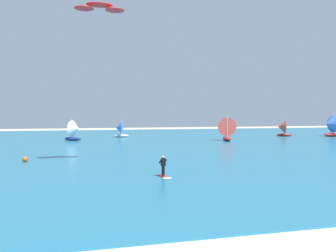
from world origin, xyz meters
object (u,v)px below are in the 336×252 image
(sailboat_center_horizon, at_px, (75,130))
(sailboat_mid_right, at_px, (282,128))
(kite, at_px, (99,7))
(sailboat_heeled_over, at_px, (119,129))
(kitesurfer, at_px, (164,169))
(marker_buoy, at_px, (25,159))
(sailboat_far_right, at_px, (330,126))
(sailboat_mid_left, at_px, (226,129))

(sailboat_center_horizon, distance_m, sailboat_mid_right, 44.43)
(kite, distance_m, sailboat_mid_right, 53.44)
(sailboat_center_horizon, relative_size, sailboat_heeled_over, 1.11)
(kitesurfer, height_order, sailboat_heeled_over, sailboat_heeled_over)
(sailboat_center_horizon, bearing_deg, marker_buoy, -97.85)
(sailboat_far_right, relative_size, marker_buoy, 9.48)
(sailboat_center_horizon, bearing_deg, kitesurfer, -76.95)
(sailboat_far_right, bearing_deg, kitesurfer, -141.79)
(kite, bearing_deg, marker_buoy, 150.16)
(kite, bearing_deg, sailboat_center_horizon, 97.34)
(kite, distance_m, sailboat_heeled_over, 40.38)
(sailboat_center_horizon, height_order, marker_buoy, sailboat_center_horizon)
(kitesurfer, distance_m, sailboat_mid_left, 36.71)
(sailboat_far_right, xyz_separation_m, sailboat_center_horizon, (-54.21, 1.59, -0.44))
(kitesurfer, relative_size, sailboat_far_right, 0.39)
(marker_buoy, bearing_deg, sailboat_heeled_over, 69.62)
(sailboat_mid_right, bearing_deg, kite, -141.35)
(kitesurfer, xyz_separation_m, kite, (-4.73, 6.75, 14.41))
(sailboat_far_right, xyz_separation_m, sailboat_mid_right, (-9.81, 3.25, -0.55))
(sailboat_mid_right, bearing_deg, sailboat_heeled_over, 171.24)
(sailboat_center_horizon, height_order, sailboat_mid_right, sailboat_center_horizon)
(sailboat_far_right, relative_size, sailboat_heeled_over, 1.37)
(sailboat_mid_left, bearing_deg, kite, -133.94)
(sailboat_far_right, bearing_deg, sailboat_mid_left, -170.43)
(kite, bearing_deg, sailboat_mid_right, 38.65)
(kite, distance_m, marker_buoy, 17.13)
(sailboat_mid_right, height_order, sailboat_heeled_over, sailboat_mid_right)
(sailboat_far_right, height_order, sailboat_heeled_over, sailboat_far_right)
(sailboat_mid_right, xyz_separation_m, marker_buoy, (-48.03, -28.00, -1.55))
(kite, xyz_separation_m, sailboat_center_horizon, (-3.95, 30.68, -13.09))
(marker_buoy, bearing_deg, sailboat_far_right, 23.16)
(sailboat_heeled_over, relative_size, marker_buoy, 6.91)
(sailboat_mid_right, height_order, marker_buoy, sailboat_mid_right)
(kitesurfer, bearing_deg, marker_buoy, 137.95)
(sailboat_mid_left, distance_m, sailboat_heeled_over, 23.04)
(kitesurfer, xyz_separation_m, sailboat_mid_left, (19.00, 31.37, 1.62))
(kite, xyz_separation_m, sailboat_far_right, (50.25, 29.10, -12.64))
(sailboat_far_right, xyz_separation_m, sailboat_heeled_over, (-45.40, 8.73, -0.64))
(sailboat_far_right, height_order, sailboat_center_horizon, sailboat_far_right)
(sailboat_center_horizon, distance_m, sailboat_heeled_over, 11.34)
(kitesurfer, distance_m, kite, 16.60)
(sailboat_far_right, distance_m, sailboat_mid_right, 10.35)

